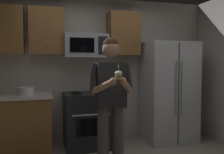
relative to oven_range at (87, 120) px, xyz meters
name	(u,v)px	position (x,y,z in m)	size (l,w,h in m)	color
wall_back	(91,70)	(0.15, 0.39, 0.84)	(4.40, 0.10, 2.60)	beige
oven_range	(87,120)	(0.00, 0.00, 0.00)	(0.76, 0.70, 0.93)	black
microwave	(85,46)	(0.00, 0.12, 1.26)	(0.74, 0.41, 0.40)	#9EA0A5
refrigerator	(168,92)	(1.50, -0.04, 0.44)	(0.90, 0.75, 1.80)	#B7BABF
cabinet_row_upper	(51,32)	(-0.57, 0.17, 1.49)	(2.78, 0.36, 0.76)	brown
counter_left	(5,125)	(-1.30, 0.02, 0.00)	(1.44, 0.66, 0.92)	brown
bowl_large_white	(25,91)	(-0.99, 0.07, 0.52)	(0.27, 0.27, 0.12)	white
person	(111,97)	(0.11, -1.08, 0.53)	(0.60, 0.48, 1.76)	#4C4742
cupcake	(119,75)	(0.11, -1.41, 0.83)	(0.09, 0.09, 0.17)	#A87F56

